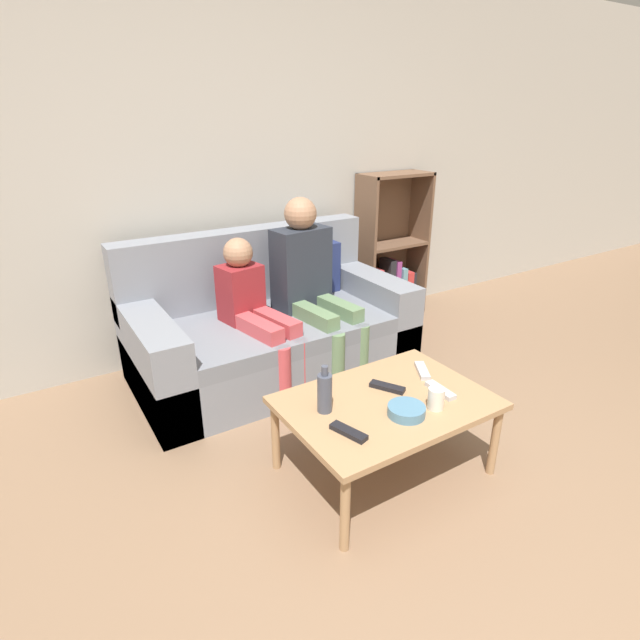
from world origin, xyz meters
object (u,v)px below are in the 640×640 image
person_adult (309,275)px  tv_remote_0 (422,371)px  snack_bowl (406,411)px  person_child (254,307)px  cup_near (436,398)px  couch (270,330)px  tv_remote_1 (349,432)px  coffee_table (386,407)px  bottle (325,392)px  tv_remote_2 (387,387)px  tv_remote_3 (440,390)px  bookshelf (388,264)px

person_adult → tv_remote_0: (0.06, -1.02, -0.24)m
tv_remote_0 → snack_bowl: (-0.33, -0.25, 0.01)m
person_child → cup_near: bearing=-87.3°
couch → tv_remote_1: couch is taller
coffee_table → couch: bearing=89.3°
tv_remote_0 → bottle: (-0.61, -0.03, 0.08)m
snack_bowl → bottle: bottle is taller
coffee_table → tv_remote_0: size_ratio=5.54×
person_adult → snack_bowl: bearing=-108.5°
couch → person_adult: (0.25, -0.09, 0.36)m
tv_remote_1 → tv_remote_2: same height
tv_remote_3 → coffee_table: bearing=165.8°
bookshelf → person_child: (-1.48, -0.53, 0.09)m
cup_near → tv_remote_0: cup_near is taller
bookshelf → bottle: bookshelf is taller
coffee_table → bottle: bottle is taller
tv_remote_3 → bottle: size_ratio=0.77×
bottle → tv_remote_0: bearing=2.9°
cup_near → tv_remote_1: bearing=174.2°
person_child → tv_remote_1: bearing=-107.5°
cup_near → couch: bearing=95.3°
bottle → person_child: bearing=82.3°
couch → person_adult: size_ratio=1.55×
person_adult → tv_remote_3: size_ratio=6.62×
coffee_table → tv_remote_2: size_ratio=5.52×
tv_remote_2 → tv_remote_1: bearing=178.5°
coffee_table → tv_remote_2: 0.11m
bookshelf → bottle: size_ratio=5.28×
person_child → snack_bowl: person_child is taller
tv_remote_1 → tv_remote_3: (0.56, 0.04, 0.00)m
coffee_table → tv_remote_1: (-0.30, -0.12, 0.05)m
tv_remote_2 → person_adult: bearing=49.6°
bottle → tv_remote_1: bearing=-92.9°
tv_remote_2 → snack_bowl: size_ratio=1.03×
person_child → tv_remote_0: 1.09m
tv_remote_1 → snack_bowl: (0.30, -0.02, 0.01)m
person_child → cup_near: size_ratio=9.39×
tv_remote_3 → snack_bowl: bearing=-164.1°
coffee_table → person_adult: (0.26, 1.13, 0.29)m
tv_remote_3 → snack_bowl: size_ratio=1.03×
couch → cup_near: 1.41m
person_child → tv_remote_1: 1.22m
tv_remote_3 → couch: bearing=103.6°
person_adult → tv_remote_3: bearing=-96.7°
couch → tv_remote_1: (-0.32, -1.35, 0.12)m
coffee_table → cup_near: 0.24m
bookshelf → person_adult: size_ratio=1.04×
bookshelf → tv_remote_1: bearing=-133.1°
tv_remote_1 → bottle: size_ratio=0.79×
cup_near → tv_remote_1: 0.45m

